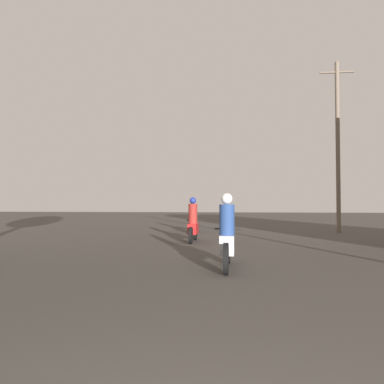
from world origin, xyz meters
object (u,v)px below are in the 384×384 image
(utility_pole_far, at_px, (338,143))
(motorcycle_blue, at_px, (193,219))
(motorcycle_red, at_px, (193,224))
(motorcycle_silver, at_px, (227,238))

(utility_pole_far, bearing_deg, motorcycle_blue, -177.74)
(motorcycle_red, distance_m, utility_pole_far, 9.00)
(motorcycle_silver, distance_m, motorcycle_blue, 10.53)
(motorcycle_red, relative_size, utility_pole_far, 0.23)
(motorcycle_red, bearing_deg, motorcycle_blue, 100.05)
(motorcycle_silver, relative_size, motorcycle_red, 1.07)
(motorcycle_silver, height_order, motorcycle_blue, motorcycle_silver)
(motorcycle_red, height_order, utility_pole_far, utility_pole_far)
(motorcycle_blue, relative_size, utility_pole_far, 0.26)
(motorcycle_silver, bearing_deg, utility_pole_far, 61.47)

